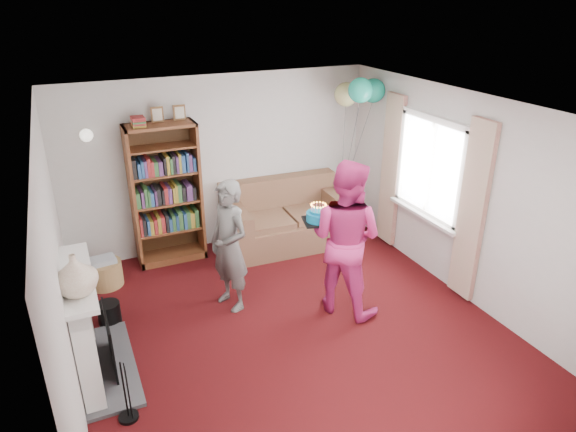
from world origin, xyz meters
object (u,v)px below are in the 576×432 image
person_striped (229,246)px  sofa (285,220)px  birthday_cake (318,217)px  bookcase (166,195)px  person_magenta (345,238)px

person_striped → sofa: bearing=115.8°
sofa → birthday_cake: 1.88m
bookcase → person_striped: bookcase is taller
bookcase → person_magenta: 2.66m
bookcase → person_magenta: size_ratio=1.16×
person_striped → person_magenta: bearing=44.4°
bookcase → birthday_cake: bookcase is taller
sofa → birthday_cake: birthday_cake is taller
person_magenta → birthday_cake: person_magenta is taller
person_striped → birthday_cake: (0.96, -0.37, 0.35)m
person_magenta → birthday_cake: 0.39m
bookcase → person_striped: 1.58m
sofa → bookcase: bearing=174.9°
bookcase → sofa: bearing=-7.7°
sofa → person_magenta: person_magenta is taller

